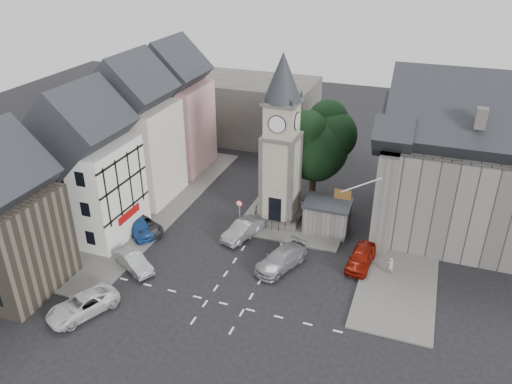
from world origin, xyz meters
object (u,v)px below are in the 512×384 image
at_px(stone_shelter, 327,216).
at_px(pedestrian, 390,266).
at_px(car_west_blue, 139,227).
at_px(car_east_red, 361,258).
at_px(clock_tower, 281,142).

bearing_deg(stone_shelter, pedestrian, -37.40).
height_order(car_west_blue, car_east_red, car_east_red).
xyz_separation_m(stone_shelter, car_east_red, (3.96, -4.50, -0.76)).
xyz_separation_m(clock_tower, car_east_red, (8.76, -4.99, -7.33)).
distance_m(car_west_blue, pedestrian, 22.76).
distance_m(clock_tower, pedestrian, 14.42).
height_order(stone_shelter, pedestrian, stone_shelter).
relative_size(stone_shelter, pedestrian, 2.70).
bearing_deg(clock_tower, car_east_red, -29.67).
xyz_separation_m(stone_shelter, car_west_blue, (-16.30, -6.54, -0.77)).
bearing_deg(car_west_blue, clock_tower, -19.02).
bearing_deg(stone_shelter, car_east_red, -48.65).
bearing_deg(car_west_blue, car_east_red, -44.71).
distance_m(stone_shelter, pedestrian, 8.09).
bearing_deg(stone_shelter, car_west_blue, -158.13).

